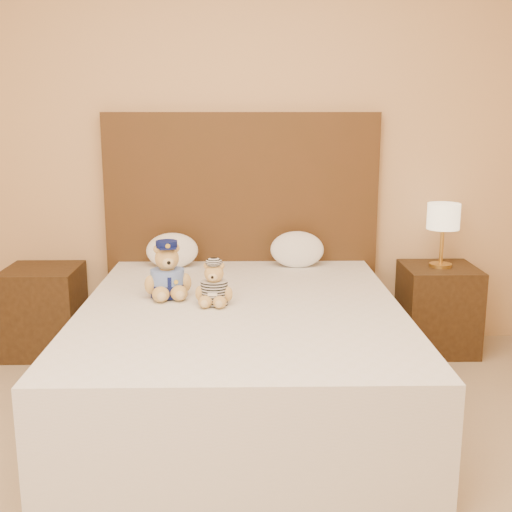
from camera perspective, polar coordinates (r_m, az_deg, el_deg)
The scene contains 10 objects.
room_walls at distance 2.38m, azimuth -1.57°, elevation 20.23°, with size 4.04×4.52×2.72m.
bed at distance 3.33m, azimuth -1.30°, elevation -8.87°, with size 1.60×2.00×0.55m.
headboard at distance 4.17m, azimuth -1.28°, elevation 2.33°, with size 1.75×0.08×1.50m, color #472B15.
nightstand_left at distance 4.28m, azimuth -18.31°, elevation -4.62°, with size 0.45×0.45×0.55m, color #3C2713.
nightstand_right at distance 4.26m, azimuth 15.84°, elevation -4.50°, with size 0.45×0.45×0.55m, color #3C2713.
lamp at distance 4.14m, azimuth 16.31°, elevation 3.12°, with size 0.20×0.20×0.40m.
teddy_police at distance 3.36m, azimuth -7.89°, elevation -1.19°, with size 0.26×0.25×0.30m, color #A98041, non-canonical shape.
teddy_prisoner at distance 3.22m, azimuth -3.75°, elevation -2.41°, with size 0.20×0.19×0.22m, color #A98041, non-canonical shape.
pillow_left at distance 4.04m, azimuth -7.47°, elevation 0.64°, with size 0.32×0.21×0.23m, color white.
pillow_right at distance 4.03m, azimuth 3.68°, elevation 0.75°, with size 0.34×0.22×0.24m, color white.
Camera 1 is at (0.02, -1.90, 1.49)m, focal length 45.00 mm.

